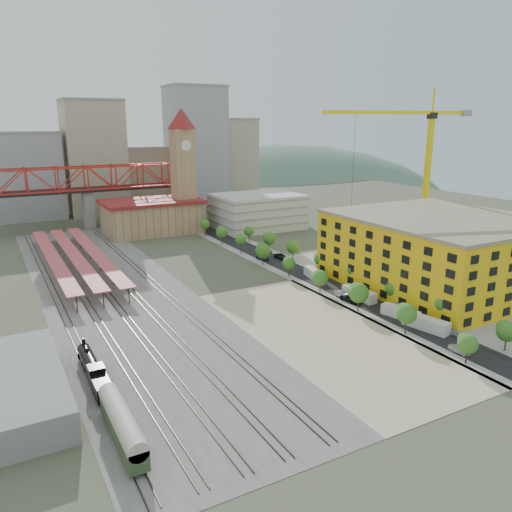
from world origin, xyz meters
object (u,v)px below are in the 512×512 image
car_0 (459,350)px  tower_crane (419,153)px  site_trailer_d (314,274)px  site_trailer_c (359,294)px  site_trailer_a (426,324)px  coach (122,426)px  clock_tower (183,159)px  locomotive (93,370)px  site_trailer_b (400,313)px  construction_building (440,251)px

car_0 → tower_crane: bearing=43.3°
site_trailer_d → site_trailer_c: bearing=-77.9°
site_trailer_a → coach: bearing=174.3°
clock_tower → site_trailer_d: bearing=-84.3°
locomotive → coach: size_ratio=1.20×
coach → site_trailer_a: bearing=7.0°
site_trailer_b → site_trailer_c: bearing=76.4°
locomotive → site_trailer_c: bearing=8.3°
locomotive → car_0: locomotive is taller
tower_crane → site_trailer_d: 58.84m
site_trailer_d → clock_tower: bearing=107.9°
locomotive → site_trailer_c: locomotive is taller
site_trailer_a → site_trailer_c: size_ratio=1.02×
site_trailer_b → car_0: (-3.00, -18.53, -0.49)m
site_trailer_d → car_0: site_trailer_d is taller
clock_tower → car_0: clock_tower is taller
site_trailer_c → site_trailer_d: size_ratio=1.02×
site_trailer_d → site_trailer_b: bearing=-77.9°
coach → tower_crane: (114.40, 59.76, 30.19)m
site_trailer_c → site_trailer_d: bearing=84.8°
construction_building → site_trailer_a: size_ratio=5.08×
clock_tower → coach: clock_tower is taller
coach → construction_building: bearing=17.2°
site_trailer_b → site_trailer_c: site_trailer_c is taller
clock_tower → site_trailer_b: clock_tower is taller
locomotive → site_trailer_b: 66.16m
tower_crane → site_trailer_d: tower_crane is taller
clock_tower → site_trailer_c: 102.85m
coach → car_0: size_ratio=3.86×
clock_tower → site_trailer_b: (8.00, -112.95, -27.47)m
coach → site_trailer_d: 82.15m
clock_tower → tower_crane: size_ratio=0.97×
site_trailer_b → site_trailer_d: 33.38m
coach → clock_tower: bearing=65.7°
coach → tower_crane: tower_crane is taller
site_trailer_b → construction_building: bearing=12.8°
locomotive → coach: bearing=-90.0°
locomotive → site_trailer_d: bearing=23.6°
locomotive → tower_crane: bearing=19.2°
site_trailer_c → car_0: size_ratio=2.27×
construction_building → tower_crane: tower_crane is taller
coach → site_trailer_b: (66.00, 15.51, -1.53)m
construction_building → locomotive: (-92.00, -8.44, -7.56)m
site_trailer_c → car_0: (-3.00, -32.65, -0.60)m
clock_tower → car_0: 134.51m
clock_tower → site_trailer_b: size_ratio=5.82×
locomotive → site_trailer_d: locomotive is taller
locomotive → site_trailer_b: bearing=-3.9°
site_trailer_c → car_0: site_trailer_c is taller
site_trailer_a → site_trailer_b: size_ratio=1.11×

